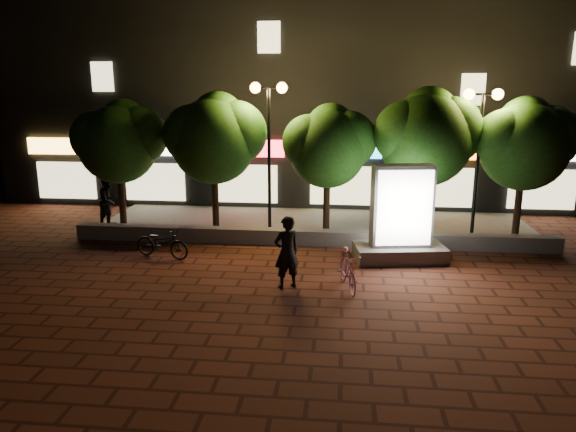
# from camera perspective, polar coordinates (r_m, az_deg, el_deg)

# --- Properties ---
(ground) EXTENTS (80.00, 80.00, 0.00)m
(ground) POSITION_cam_1_polar(r_m,az_deg,el_deg) (14.06, 1.22, -7.79)
(ground) COLOR #57261B
(ground) RESTS_ON ground
(retaining_wall) EXTENTS (16.00, 0.45, 0.50)m
(retaining_wall) POSITION_cam_1_polar(r_m,az_deg,el_deg) (17.76, 2.31, -2.29)
(retaining_wall) COLOR slate
(retaining_wall) RESTS_ON ground
(sidewalk) EXTENTS (16.00, 5.00, 0.08)m
(sidewalk) POSITION_cam_1_polar(r_m,az_deg,el_deg) (20.22, 2.77, -0.91)
(sidewalk) COLOR slate
(sidewalk) RESTS_ON ground
(building_block) EXTENTS (28.00, 8.12, 11.30)m
(building_block) POSITION_cam_1_polar(r_m,az_deg,el_deg) (26.04, 3.74, 13.41)
(building_block) COLOR black
(building_block) RESTS_ON ground
(tree_far_left) EXTENTS (3.36, 2.80, 4.63)m
(tree_far_left) POSITION_cam_1_polar(r_m,az_deg,el_deg) (20.25, -17.53, 7.85)
(tree_far_left) COLOR black
(tree_far_left) RESTS_ON sidewalk
(tree_left) EXTENTS (3.60, 3.00, 4.89)m
(tree_left) POSITION_cam_1_polar(r_m,az_deg,el_deg) (19.12, -7.77, 8.50)
(tree_left) COLOR black
(tree_left) RESTS_ON sidewalk
(tree_mid) EXTENTS (3.24, 2.70, 4.50)m
(tree_mid) POSITION_cam_1_polar(r_m,az_deg,el_deg) (18.61, 4.41, 7.73)
(tree_mid) COLOR black
(tree_mid) RESTS_ON sidewalk
(tree_right) EXTENTS (3.72, 3.10, 5.07)m
(tree_right) POSITION_cam_1_polar(r_m,az_deg,el_deg) (18.77, 14.68, 8.46)
(tree_right) COLOR black
(tree_right) RESTS_ON sidewalk
(tree_far_right) EXTENTS (3.48, 2.90, 4.76)m
(tree_far_right) POSITION_cam_1_polar(r_m,az_deg,el_deg) (19.52, 24.03, 7.32)
(tree_far_right) COLOR black
(tree_far_right) RESTS_ON sidewalk
(street_lamp_left) EXTENTS (1.26, 0.36, 5.18)m
(street_lamp_left) POSITION_cam_1_polar(r_m,az_deg,el_deg) (18.45, -2.05, 10.24)
(street_lamp_left) COLOR black
(street_lamp_left) RESTS_ON sidewalk
(street_lamp_right) EXTENTS (1.26, 0.36, 4.98)m
(street_lamp_right) POSITION_cam_1_polar(r_m,az_deg,el_deg) (18.80, 19.87, 9.10)
(street_lamp_right) COLOR black
(street_lamp_right) RESTS_ON sidewalk
(ad_kiosk) EXTENTS (2.86, 1.75, 2.91)m
(ad_kiosk) POSITION_cam_1_polar(r_m,az_deg,el_deg) (16.35, 11.96, -0.66)
(ad_kiosk) COLOR slate
(ad_kiosk) RESTS_ON ground
(scooter_pink) EXTENTS (0.86, 1.81, 1.05)m
(scooter_pink) POSITION_cam_1_polar(r_m,az_deg,el_deg) (13.95, 6.40, -5.76)
(scooter_pink) COLOR #CC7EA0
(scooter_pink) RESTS_ON ground
(rider) EXTENTS (0.84, 0.76, 1.93)m
(rider) POSITION_cam_1_polar(r_m,az_deg,el_deg) (13.84, -0.14, -3.90)
(rider) COLOR black
(rider) RESTS_ON ground
(scooter_parked) EXTENTS (1.93, 1.10, 0.96)m
(scooter_parked) POSITION_cam_1_polar(r_m,az_deg,el_deg) (16.81, -13.28, -2.79)
(scooter_parked) COLOR black
(scooter_parked) RESTS_ON ground
(pedestrian) EXTENTS (0.94, 1.08, 1.88)m
(pedestrian) POSITION_cam_1_polar(r_m,az_deg,el_deg) (20.75, -18.54, 1.54)
(pedestrian) COLOR black
(pedestrian) RESTS_ON sidewalk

